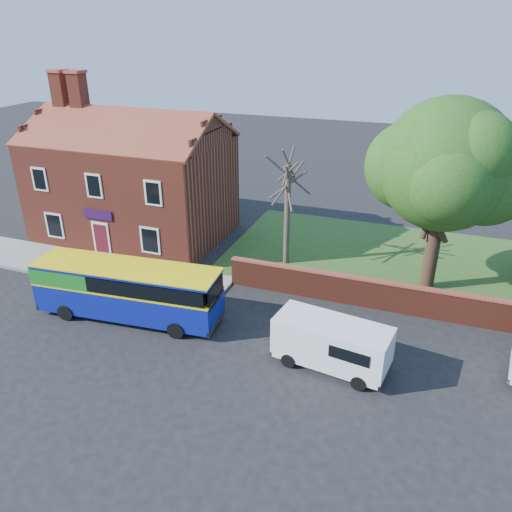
% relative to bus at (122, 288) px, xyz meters
% --- Properties ---
extents(ground, '(120.00, 120.00, 0.00)m').
position_rel_bus_xyz_m(ground, '(1.71, -1.91, -1.60)').
color(ground, black).
rests_on(ground, ground).
extents(pavement, '(18.00, 3.50, 0.12)m').
position_rel_bus_xyz_m(pavement, '(-5.29, 3.84, -1.54)').
color(pavement, gray).
rests_on(pavement, ground).
extents(kerb, '(18.00, 0.15, 0.14)m').
position_rel_bus_xyz_m(kerb, '(-5.29, 2.09, -1.53)').
color(kerb, slate).
rests_on(kerb, ground).
extents(grass_strip, '(26.00, 12.00, 0.04)m').
position_rel_bus_xyz_m(grass_strip, '(14.71, 11.09, -1.58)').
color(grass_strip, '#426B28').
rests_on(grass_strip, ground).
extents(shop_building, '(12.30, 8.13, 10.50)m').
position_rel_bus_xyz_m(shop_building, '(-5.31, 9.59, 1.81)').
color(shop_building, maroon).
rests_on(shop_building, ground).
extents(boundary_wall, '(22.00, 0.38, 1.60)m').
position_rel_bus_xyz_m(boundary_wall, '(14.71, 5.09, -0.79)').
color(boundary_wall, maroon).
rests_on(boundary_wall, ground).
extents(bus, '(9.37, 3.08, 2.81)m').
position_rel_bus_xyz_m(bus, '(0.00, 0.00, 0.00)').
color(bus, '#0D198F').
rests_on(bus, ground).
extents(van_near, '(5.07, 2.62, 2.13)m').
position_rel_bus_xyz_m(van_near, '(10.54, -0.42, -0.41)').
color(van_near, white).
rests_on(van_near, ground).
extents(large_tree, '(8.45, 6.68, 10.30)m').
position_rel_bus_xyz_m(large_tree, '(14.11, 8.45, 5.15)').
color(large_tree, black).
rests_on(large_tree, ground).
extents(bare_tree, '(2.53, 3.01, 6.74)m').
position_rel_bus_xyz_m(bare_tree, '(5.78, 8.60, 1.86)').
color(bare_tree, '#4C4238').
rests_on(bare_tree, ground).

